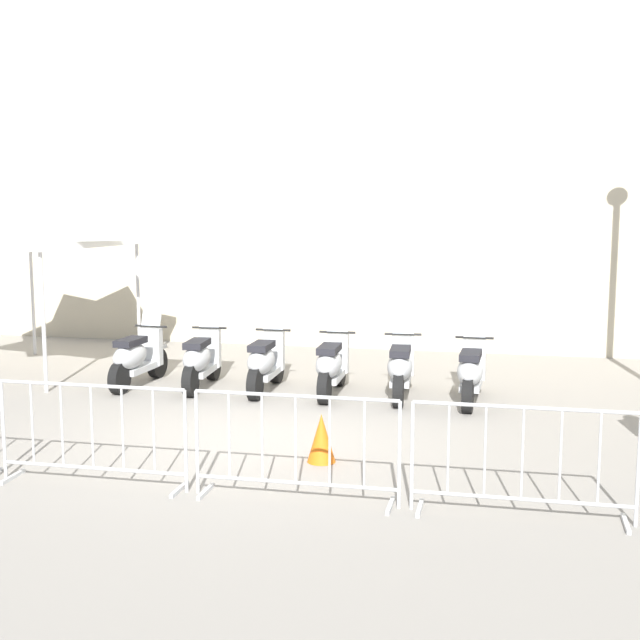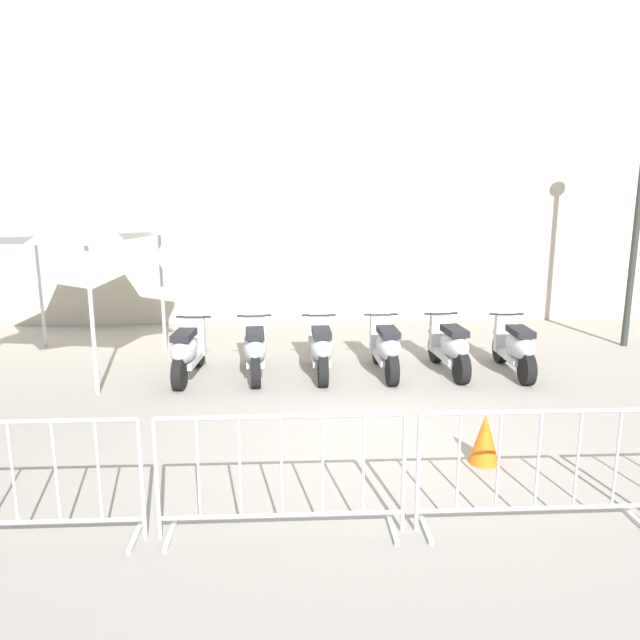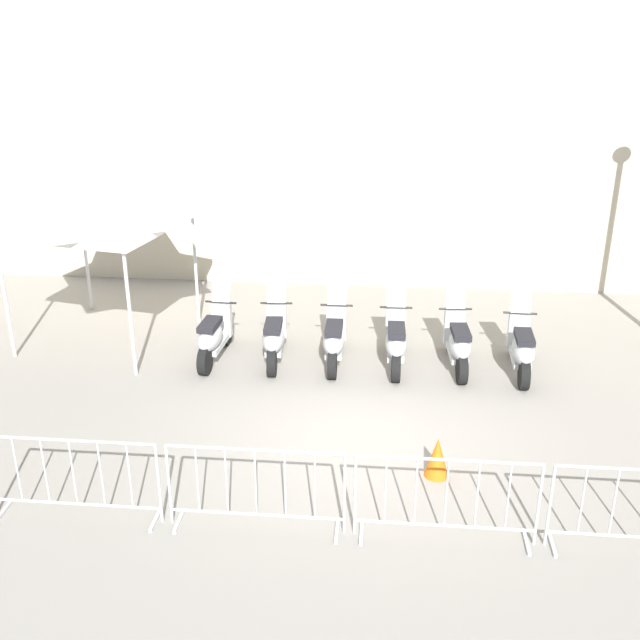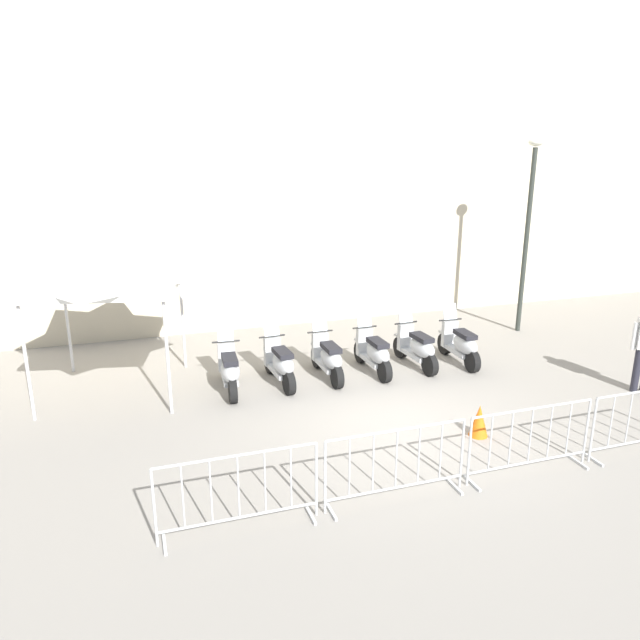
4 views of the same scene
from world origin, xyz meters
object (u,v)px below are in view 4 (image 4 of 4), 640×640
Objects in this scene: motorcycle_2 at (328,358)px; traffic_cone at (479,421)px; motorcycle_0 at (229,370)px; canopy_tent at (106,266)px; barrier_segment_0 at (239,493)px; barrier_segment_1 at (396,465)px; barrier_segment_2 at (530,442)px; street_lamp at (529,216)px; motorcycle_1 at (280,363)px; motorcycle_5 at (460,344)px; motorcycle_3 at (374,353)px; motorcycle_4 at (417,348)px.

traffic_cone is at bearing -52.05° from motorcycle_2.
motorcycle_0 is 0.59× the size of canopy_tent.
barrier_segment_0 is 2.15m from barrier_segment_1.
motorcycle_0 is 0.85× the size of barrier_segment_2.
street_lamp reaches higher than motorcycle_2.
barrier_segment_0 and barrier_segment_2 have the same top height.
motorcycle_1 is 0.58× the size of canopy_tent.
motorcycle_0 is 1.00× the size of motorcycle_5.
motorcycle_5 is at bearing -136.74° from street_lamp.
motorcycle_2 is 4.71m from canopy_tent.
barrier_segment_0 is (-2.75, -5.12, 0.07)m from motorcycle_3.
motorcycle_2 is 0.35× the size of street_lamp.
canopy_tent is (-2.22, 0.31, 2.06)m from motorcycle_0.
street_lamp is (3.40, 2.35, 2.56)m from motorcycle_4.
motorcycle_5 is 5.70m from barrier_segment_1.
barrier_segment_1 is 2.49m from traffic_cone.
barrier_segment_2 is at bearing -84.29° from motorcycle_4.
motorcycle_0 is at bearing -166.94° from motorcycle_2.
motorcycle_3 and motorcycle_5 have the same top height.
traffic_cone is (3.93, 2.11, -0.25)m from barrier_segment_0.
motorcycle_1 is 5.17m from barrier_segment_2.
barrier_segment_0 is at bearing -118.25° from motorcycle_3.
canopy_tent reaches higher than barrier_segment_1.
motorcycle_2 is at bearing 2.13° from canopy_tent.
motorcycle_1 is 0.35× the size of street_lamp.
motorcycle_5 is (2.03, 0.35, 0.00)m from motorcycle_3.
barrier_segment_1 is 2.15m from barrier_segment_2.
canopy_tent is at bearing 179.10° from motorcycle_1.
barrier_segment_2 is (-0.57, -4.59, 0.07)m from motorcycle_5.
motorcycle_2 is 5.22m from barrier_segment_0.
motorcycle_3 is at bearing -166.75° from motorcycle_4.
motorcycle_5 is at bearing 62.01° from barrier_segment_1.
motorcycle_4 is at bearing 95.71° from barrier_segment_2.
motorcycle_3 and motorcycle_4 have the same top height.
barrier_segment_1 is 0.41× the size of street_lamp.
motorcycle_2 is 0.59× the size of canopy_tent.
motorcycle_5 reaches higher than barrier_segment_0.
canopy_tent reaches higher than motorcycle_3.
barrier_segment_2 is 0.69× the size of canopy_tent.
motorcycle_2 is 3.56m from traffic_cone.
barrier_segment_2 is at bearing -71.08° from motorcycle_3.
motorcycle_5 is 0.85× the size of barrier_segment_1.
barrier_segment_0 is (-3.76, -5.36, 0.07)m from motorcycle_4.
barrier_segment_1 is 9.20m from street_lamp.
street_lamp is at bearing 25.04° from motorcycle_1.
traffic_cone is (-0.85, -3.36, -0.18)m from motorcycle_5.
motorcycle_2 is at bearing -169.70° from motorcycle_5.
motorcycle_1 is 3.83m from canopy_tent.
street_lamp is (2.38, 2.24, 2.56)m from motorcycle_5.
motorcycle_1 is at bearing -168.29° from motorcycle_2.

